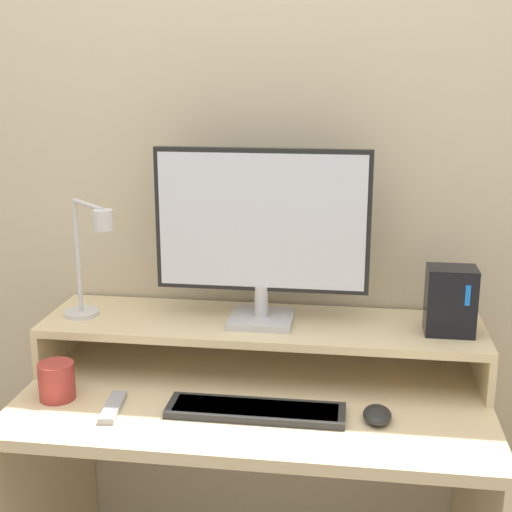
{
  "coord_description": "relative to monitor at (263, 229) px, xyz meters",
  "views": [
    {
      "loc": [
        0.24,
        -1.33,
        1.58
      ],
      "look_at": [
        0.0,
        0.34,
        1.13
      ],
      "focal_mm": 50.0,
      "sensor_mm": 36.0,
      "label": 1
    }
  ],
  "objects": [
    {
      "name": "keyboard",
      "position": [
        0.02,
        -0.26,
        -0.38
      ],
      "size": [
        0.43,
        0.11,
        0.02
      ],
      "color": "#282828",
      "rests_on": "desk"
    },
    {
      "name": "monitor",
      "position": [
        0.0,
        0.0,
        0.0
      ],
      "size": [
        0.56,
        0.16,
        0.47
      ],
      "color": "#BCBCC1",
      "rests_on": "monitor_shelf"
    },
    {
      "name": "mouse",
      "position": [
        0.3,
        -0.25,
        -0.38
      ],
      "size": [
        0.07,
        0.09,
        0.03
      ],
      "color": "black",
      "rests_on": "desk"
    },
    {
      "name": "wall_back",
      "position": [
        -0.0,
        0.19,
        0.08
      ],
      "size": [
        6.0,
        0.05,
        2.5
      ],
      "color": "beige",
      "rests_on": "ground_plane"
    },
    {
      "name": "monitor_shelf",
      "position": [
        -0.0,
        0.01,
        -0.28
      ],
      "size": [
        1.18,
        0.31,
        0.14
      ],
      "color": "beige",
      "rests_on": "desk"
    },
    {
      "name": "remote_control",
      "position": [
        -0.33,
        -0.29,
        -0.39
      ],
      "size": [
        0.05,
        0.15,
        0.02
      ],
      "color": "#99999E",
      "rests_on": "desk"
    },
    {
      "name": "desk_lamp",
      "position": [
        -0.45,
        -0.07,
        -0.08
      ],
      "size": [
        0.19,
        0.19,
        0.33
      ],
      "color": "silver",
      "rests_on": "monitor_shelf"
    },
    {
      "name": "router_dock",
      "position": [
        0.48,
        -0.01,
        -0.17
      ],
      "size": [
        0.12,
        0.09,
        0.18
      ],
      "color": "black",
      "rests_on": "monitor_shelf"
    },
    {
      "name": "mug",
      "position": [
        -0.49,
        -0.24,
        -0.35
      ],
      "size": [
        0.09,
        0.09,
        0.09
      ],
      "color": "#9E332D",
      "rests_on": "desk"
    },
    {
      "name": "desk",
      "position": [
        -0.0,
        -0.15,
        -0.63
      ],
      "size": [
        1.18,
        0.62,
        0.78
      ],
      "color": "beige",
      "rests_on": "ground_plane"
    }
  ]
}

